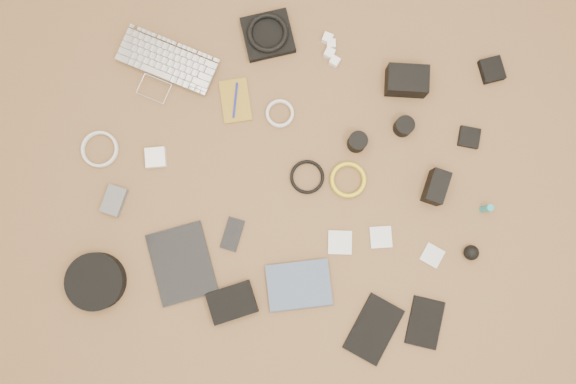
# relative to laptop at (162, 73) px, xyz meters

# --- Properties ---
(room_shell) EXTENTS (4.04, 4.04, 2.58)m
(room_shell) POSITION_rel_laptop_xyz_m (0.46, -0.33, 1.24)
(room_shell) COLOR brown
(room_shell) RESTS_ON ground
(laptop) EXTENTS (0.39, 0.32, 0.03)m
(laptop) POSITION_rel_laptop_xyz_m (0.00, 0.00, 0.00)
(laptop) COLOR #B9B9BE
(laptop) RESTS_ON ground
(headphone_pouch) EXTENTS (0.21, 0.20, 0.03)m
(headphone_pouch) POSITION_rel_laptop_xyz_m (0.35, 0.18, 0.00)
(headphone_pouch) COLOR black
(headphone_pouch) RESTS_ON ground
(headphones) EXTENTS (0.15, 0.15, 0.02)m
(headphones) POSITION_rel_laptop_xyz_m (0.35, 0.18, 0.02)
(headphones) COLOR black
(headphones) RESTS_ON headphone_pouch
(charger_a) EXTENTS (0.04, 0.04, 0.03)m
(charger_a) POSITION_rel_laptop_xyz_m (0.56, 0.19, 0.00)
(charger_a) COLOR white
(charger_a) RESTS_ON ground
(charger_b) EXTENTS (0.03, 0.03, 0.03)m
(charger_b) POSITION_rel_laptop_xyz_m (0.57, 0.17, 0.00)
(charger_b) COLOR white
(charger_b) RESTS_ON ground
(charger_c) EXTENTS (0.04, 0.04, 0.03)m
(charger_c) POSITION_rel_laptop_xyz_m (0.57, 0.14, 0.00)
(charger_c) COLOR white
(charger_c) RESTS_ON ground
(charger_d) EXTENTS (0.04, 0.04, 0.03)m
(charger_d) POSITION_rel_laptop_xyz_m (0.59, 0.11, 0.00)
(charger_d) COLOR white
(charger_d) RESTS_ON ground
(dslr_camera) EXTENTS (0.14, 0.10, 0.08)m
(dslr_camera) POSITION_rel_laptop_xyz_m (0.84, 0.06, 0.03)
(dslr_camera) COLOR black
(dslr_camera) RESTS_ON ground
(lens_pouch) EXTENTS (0.10, 0.10, 0.03)m
(lens_pouch) POSITION_rel_laptop_xyz_m (1.13, 0.14, 0.00)
(lens_pouch) COLOR black
(lens_pouch) RESTS_ON ground
(notebook_olive) EXTENTS (0.13, 0.17, 0.01)m
(notebook_olive) POSITION_rel_laptop_xyz_m (0.26, -0.06, -0.01)
(notebook_olive) COLOR olive
(notebook_olive) RESTS_ON ground
(pen_blue) EXTENTS (0.01, 0.12, 0.01)m
(pen_blue) POSITION_rel_laptop_xyz_m (0.26, -0.06, -0.00)
(pen_blue) COLOR #1318A0
(pen_blue) RESTS_ON notebook_olive
(cable_white_a) EXTENTS (0.13, 0.13, 0.01)m
(cable_white_a) POSITION_rel_laptop_xyz_m (0.42, -0.09, -0.01)
(cable_white_a) COLOR silver
(cable_white_a) RESTS_ON ground
(lens_a) EXTENTS (0.07, 0.07, 0.07)m
(lens_a) POSITION_rel_laptop_xyz_m (0.69, -0.17, 0.02)
(lens_a) COLOR black
(lens_a) RESTS_ON ground
(lens_b) EXTENTS (0.08, 0.08, 0.06)m
(lens_b) POSITION_rel_laptop_xyz_m (0.85, -0.09, 0.02)
(lens_b) COLOR black
(lens_b) RESTS_ON ground
(card_reader) EXTENTS (0.07, 0.07, 0.02)m
(card_reader) POSITION_rel_laptop_xyz_m (1.08, -0.10, -0.00)
(card_reader) COLOR black
(card_reader) RESTS_ON ground
(power_brick) EXTENTS (0.08, 0.08, 0.03)m
(power_brick) POSITION_rel_laptop_xyz_m (0.02, -0.29, 0.00)
(power_brick) COLOR white
(power_brick) RESTS_ON ground
(cable_white_b) EXTENTS (0.14, 0.14, 0.01)m
(cable_white_b) POSITION_rel_laptop_xyz_m (-0.18, -0.29, -0.01)
(cable_white_b) COLOR silver
(cable_white_b) RESTS_ON ground
(cable_black) EXTENTS (0.12, 0.12, 0.01)m
(cable_black) POSITION_rel_laptop_xyz_m (0.54, -0.30, -0.01)
(cable_black) COLOR black
(cable_black) RESTS_ON ground
(cable_yellow) EXTENTS (0.14, 0.14, 0.01)m
(cable_yellow) POSITION_rel_laptop_xyz_m (0.68, -0.30, -0.01)
(cable_yellow) COLOR yellow
(cable_yellow) RESTS_ON ground
(flash) EXTENTS (0.08, 0.12, 0.08)m
(flash) POSITION_rel_laptop_xyz_m (0.97, -0.29, 0.03)
(flash) COLOR black
(flash) RESTS_ON ground
(lens_cleaner) EXTENTS (0.02, 0.02, 0.08)m
(lens_cleaner) POSITION_rel_laptop_xyz_m (1.15, -0.34, 0.03)
(lens_cleaner) COLOR teal
(lens_cleaner) RESTS_ON ground
(battery_charger) EXTENTS (0.08, 0.11, 0.03)m
(battery_charger) POSITION_rel_laptop_xyz_m (-0.10, -0.46, 0.00)
(battery_charger) COLOR #56575B
(battery_charger) RESTS_ON ground
(tablet) EXTENTS (0.27, 0.30, 0.01)m
(tablet) POSITION_rel_laptop_xyz_m (0.15, -0.64, -0.01)
(tablet) COLOR black
(tablet) RESTS_ON ground
(phone) EXTENTS (0.07, 0.12, 0.01)m
(phone) POSITION_rel_laptop_xyz_m (0.31, -0.52, -0.01)
(phone) COLOR black
(phone) RESTS_ON ground
(filter_case_left) EXTENTS (0.09, 0.09, 0.01)m
(filter_case_left) POSITION_rel_laptop_xyz_m (0.67, -0.51, -0.01)
(filter_case_left) COLOR silver
(filter_case_left) RESTS_ON ground
(filter_case_mid) EXTENTS (0.08, 0.08, 0.01)m
(filter_case_mid) POSITION_rel_laptop_xyz_m (0.81, -0.47, -0.01)
(filter_case_mid) COLOR silver
(filter_case_mid) RESTS_ON ground
(filter_case_right) EXTENTS (0.09, 0.09, 0.01)m
(filter_case_right) POSITION_rel_laptop_xyz_m (0.99, -0.52, -0.01)
(filter_case_right) COLOR silver
(filter_case_right) RESTS_ON ground
(air_blower) EXTENTS (0.06, 0.06, 0.05)m
(air_blower) POSITION_rel_laptop_xyz_m (1.11, -0.49, 0.01)
(air_blower) COLOR black
(air_blower) RESTS_ON ground
(headphone_case) EXTENTS (0.25, 0.25, 0.05)m
(headphone_case) POSITION_rel_laptop_xyz_m (-0.12, -0.73, 0.01)
(headphone_case) COLOR black
(headphone_case) RESTS_ON ground
(drive_case) EXTENTS (0.18, 0.16, 0.04)m
(drive_case) POSITION_rel_laptop_xyz_m (0.34, -0.75, 0.01)
(drive_case) COLOR black
(drive_case) RESTS_ON ground
(paperback) EXTENTS (0.24, 0.20, 0.02)m
(paperback) POSITION_rel_laptop_xyz_m (0.57, -0.74, -0.00)
(paperback) COLOR #435572
(paperback) RESTS_ON ground
(notebook_black_a) EXTENTS (0.19, 0.24, 0.01)m
(notebook_black_a) POSITION_rel_laptop_xyz_m (0.82, -0.78, -0.01)
(notebook_black_a) COLOR black
(notebook_black_a) RESTS_ON ground
(notebook_black_b) EXTENTS (0.12, 0.17, 0.01)m
(notebook_black_b) POSITION_rel_laptop_xyz_m (0.98, -0.74, -0.01)
(notebook_black_b) COLOR black
(notebook_black_b) RESTS_ON ground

